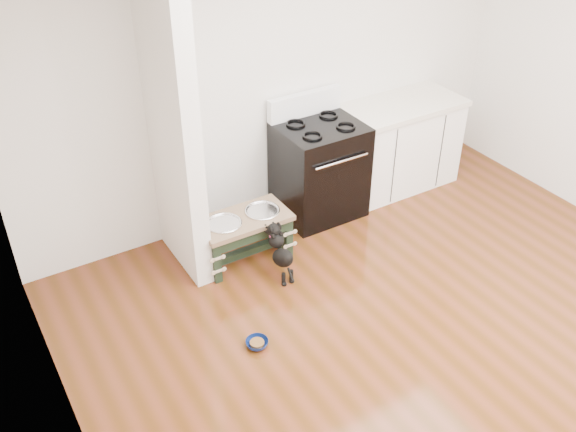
% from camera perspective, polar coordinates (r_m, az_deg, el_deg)
% --- Properties ---
extents(ground, '(5.00, 5.00, 0.00)m').
position_cam_1_polar(ground, '(4.95, 14.33, -12.23)').
color(ground, '#4B280D').
rests_on(ground, ground).
extents(room_shell, '(5.00, 5.00, 5.00)m').
position_cam_1_polar(room_shell, '(3.98, 17.57, 4.24)').
color(room_shell, silver).
rests_on(room_shell, ground).
extents(partition_wall, '(0.15, 0.80, 2.70)m').
position_cam_1_polar(partition_wall, '(5.06, -10.30, 8.36)').
color(partition_wall, silver).
rests_on(partition_wall, ground).
extents(oven_range, '(0.76, 0.69, 1.14)m').
position_cam_1_polar(oven_range, '(6.09, 2.79, 4.26)').
color(oven_range, black).
rests_on(oven_range, ground).
extents(cabinet_run, '(1.24, 0.64, 0.91)m').
position_cam_1_polar(cabinet_run, '(6.65, 9.80, 6.25)').
color(cabinet_run, white).
rests_on(cabinet_run, ground).
extents(dog_feeder, '(0.79, 0.42, 0.45)m').
position_cam_1_polar(dog_feeder, '(5.53, -3.90, -1.23)').
color(dog_feeder, black).
rests_on(dog_feeder, ground).
extents(puppy, '(0.14, 0.41, 0.48)m').
position_cam_1_polar(puppy, '(5.35, -0.70, -3.11)').
color(puppy, black).
rests_on(puppy, ground).
extents(floor_bowl, '(0.20, 0.20, 0.05)m').
position_cam_1_polar(floor_bowl, '(4.88, -2.77, -11.24)').
color(floor_bowl, '#0B1B4F').
rests_on(floor_bowl, ground).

